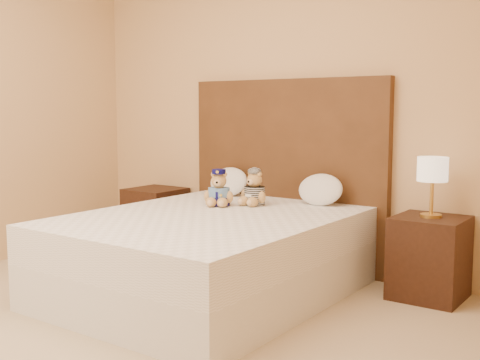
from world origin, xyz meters
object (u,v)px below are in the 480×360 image
object	(u,v)px
bed	(209,255)
pillow_right	(320,188)
teddy_police	(219,188)
nightstand_left	(156,218)
lamp	(433,172)
pillow_left	(229,180)
nightstand_right	(429,258)
teddy_prisoner	(254,188)

from	to	relation	value
bed	pillow_right	xyz separation A→B (m)	(0.41, 0.83, 0.40)
teddy_police	pillow_right	bearing A→B (deg)	13.99
nightstand_left	lamp	size ratio (longest dim) A/B	1.38
bed	teddy_police	world-z (taller)	teddy_police
nightstand_left	pillow_left	distance (m)	0.90
teddy_police	nightstand_right	bearing A→B (deg)	-7.39
lamp	teddy_police	size ratio (longest dim) A/B	1.49
nightstand_right	pillow_right	distance (m)	0.93
pillow_left	pillow_right	size ratio (longest dim) A/B	1.00
nightstand_right	teddy_police	xyz separation A→B (m)	(-1.43, -0.44, 0.41)
pillow_left	bed	bearing A→B (deg)	-61.76
bed	pillow_left	xyz separation A→B (m)	(-0.45, 0.83, 0.40)
lamp	teddy_police	bearing A→B (deg)	-162.92
teddy_police	pillow_right	xyz separation A→B (m)	(0.59, 0.47, -0.01)
lamp	teddy_prisoner	world-z (taller)	lamp
teddy_prisoner	pillow_right	bearing A→B (deg)	41.83
bed	teddy_prisoner	size ratio (longest dim) A/B	7.67
lamp	pillow_left	distance (m)	1.70
teddy_prisoner	pillow_right	xyz separation A→B (m)	(0.39, 0.30, -0.00)
nightstand_right	pillow_left	size ratio (longest dim) A/B	1.53
bed	nightstand_left	size ratio (longest dim) A/B	3.64
bed	lamp	distance (m)	1.59
pillow_left	nightstand_right	bearing A→B (deg)	-1.01
nightstand_left	nightstand_right	distance (m)	2.50
lamp	pillow_right	bearing A→B (deg)	177.96
pillow_right	lamp	bearing A→B (deg)	-2.04
nightstand_left	teddy_prisoner	world-z (taller)	teddy_prisoner
bed	nightstand_right	bearing A→B (deg)	32.62
bed	nightstand_left	distance (m)	1.48
nightstand_right	pillow_right	size ratio (longest dim) A/B	1.53
bed	pillow_right	distance (m)	1.01
teddy_police	teddy_prisoner	world-z (taller)	teddy_police
lamp	pillow_left	world-z (taller)	lamp
bed	pillow_right	world-z (taller)	pillow_right
nightstand_left	pillow_left	xyz separation A→B (m)	(0.80, 0.03, 0.40)
nightstand_right	pillow_left	bearing A→B (deg)	178.99
bed	teddy_police	xyz separation A→B (m)	(-0.18, 0.36, 0.41)
nightstand_right	teddy_prisoner	bearing A→B (deg)	-167.79
bed	nightstand_left	bearing A→B (deg)	147.38
teddy_police	teddy_prisoner	xyz separation A→B (m)	(0.20, 0.17, -0.00)
teddy_police	teddy_prisoner	distance (m)	0.26
bed	teddy_prisoner	distance (m)	0.67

